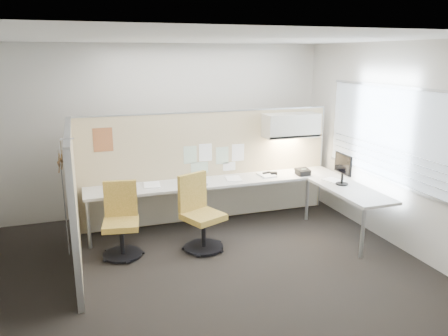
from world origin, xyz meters
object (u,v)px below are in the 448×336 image
object	(u,v)px
chair_right	(200,215)
monitor	(343,167)
phone	(303,172)
desk	(240,189)
chair_left	(121,222)

from	to	relation	value
chair_right	monitor	distance (m)	2.25
chair_right	phone	xyz separation A→B (m)	(1.89, 0.59, 0.30)
desk	monitor	size ratio (longest dim) A/B	8.58
chair_left	monitor	xyz separation A→B (m)	(3.24, -0.22, 0.54)
chair_left	chair_right	size ratio (longest dim) A/B	0.95
monitor	phone	xyz separation A→B (m)	(-0.30, 0.67, -0.22)
monitor	phone	bearing A→B (deg)	27.32
phone	monitor	bearing A→B (deg)	-67.79
monitor	desk	bearing A→B (deg)	67.55
chair_left	phone	size ratio (longest dim) A/B	4.59
desk	phone	world-z (taller)	phone
monitor	chair_right	bearing A→B (deg)	91.41
chair_right	desk	bearing A→B (deg)	11.90
desk	chair_left	xyz separation A→B (m)	(-1.87, -0.45, -0.15)
chair_left	monitor	bearing A→B (deg)	5.08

